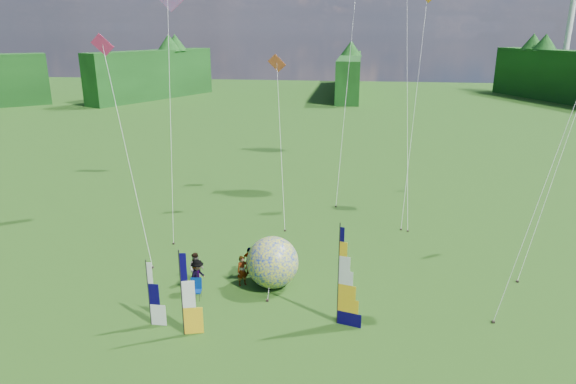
# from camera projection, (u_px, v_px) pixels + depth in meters

# --- Properties ---
(ground) EXTENTS (220.00, 220.00, 0.00)m
(ground) POSITION_uv_depth(u_px,v_px,m) (299.00, 354.00, 20.58)
(ground) COLOR #374D19
(ground) RESTS_ON ground
(treeline_ring) EXTENTS (210.00, 210.00, 8.00)m
(treeline_ring) POSITION_uv_depth(u_px,v_px,m) (300.00, 263.00, 19.35)
(treeline_ring) COLOR #1A5819
(treeline_ring) RESTS_ON ground
(turbine_right) EXTENTS (8.00, 1.20, 30.00)m
(turbine_right) POSITION_uv_depth(u_px,v_px,m) (571.00, 14.00, 106.35)
(turbine_right) COLOR silver
(turbine_right) RESTS_ON ground
(feather_banner_main) EXTENTS (1.23, 0.41, 4.59)m
(feather_banner_main) POSITION_uv_depth(u_px,v_px,m) (338.00, 277.00, 21.98)
(feather_banner_main) COLOR #070241
(feather_banner_main) RESTS_ON ground
(side_banner_left) EXTENTS (1.04, 0.35, 3.78)m
(side_banner_left) POSITION_uv_depth(u_px,v_px,m) (182.00, 295.00, 21.29)
(side_banner_left) COLOR yellow
(side_banner_left) RESTS_ON ground
(side_banner_far) EXTENTS (0.90, 0.11, 3.02)m
(side_banner_far) POSITION_uv_depth(u_px,v_px,m) (149.00, 294.00, 22.13)
(side_banner_far) COLOR white
(side_banner_far) RESTS_ON ground
(bol_inflatable) EXTENTS (3.33, 3.33, 2.61)m
(bol_inflatable) POSITION_uv_depth(u_px,v_px,m) (273.00, 262.00, 25.57)
(bol_inflatable) COLOR #001CA2
(bol_inflatable) RESTS_ON ground
(spectator_a) EXTENTS (0.69, 0.64, 1.58)m
(spectator_a) POSITION_uv_depth(u_px,v_px,m) (242.00, 271.00, 25.82)
(spectator_a) COLOR #66594C
(spectator_a) RESTS_ON ground
(spectator_b) EXTENTS (0.84, 0.47, 1.66)m
(spectator_b) POSITION_uv_depth(u_px,v_px,m) (196.00, 268.00, 25.99)
(spectator_b) COLOR #66594C
(spectator_b) RESTS_ON ground
(spectator_c) EXTENTS (0.62, 1.17, 1.71)m
(spectator_c) POSITION_uv_depth(u_px,v_px,m) (198.00, 276.00, 25.13)
(spectator_c) COLOR #66594C
(spectator_c) RESTS_ON ground
(spectator_d) EXTENTS (0.97, 0.78, 1.54)m
(spectator_d) POSITION_uv_depth(u_px,v_px,m) (250.00, 261.00, 26.91)
(spectator_d) COLOR #66594C
(spectator_d) RESTS_ON ground
(camp_chair) EXTENTS (0.65, 0.65, 1.01)m
(camp_chair) POSITION_uv_depth(u_px,v_px,m) (196.00, 290.00, 24.55)
(camp_chair) COLOR navy
(camp_chair) RESTS_ON ground
(kite_whale) EXTENTS (4.47, 16.65, 18.95)m
(kite_whale) POSITION_uv_depth(u_px,v_px,m) (408.00, 72.00, 35.95)
(kite_whale) COLOR black
(kite_whale) RESTS_ON ground
(kite_rainbow_delta) EXTENTS (11.35, 14.13, 17.46)m
(kite_rainbow_delta) POSITION_uv_depth(u_px,v_px,m) (169.00, 91.00, 31.86)
(kite_rainbow_delta) COLOR #D5234C
(kite_rainbow_delta) RESTS_ON ground
(kite_parafoil) EXTENTS (9.30, 9.36, 18.58)m
(kite_parafoil) POSITION_uv_depth(u_px,v_px,m) (571.00, 105.00, 22.18)
(kite_parafoil) COLOR red
(kite_parafoil) RESTS_ON ground
(small_kite_red) EXTENTS (3.90, 8.47, 11.17)m
(small_kite_red) POSITION_uv_depth(u_px,v_px,m) (281.00, 136.00, 34.22)
(small_kite_red) COLOR #D0512B
(small_kite_red) RESTS_ON ground
(small_kite_orange) EXTENTS (4.68, 10.04, 15.95)m
(small_kite_orange) POSITION_uv_depth(u_px,v_px,m) (415.00, 98.00, 34.03)
(small_kite_orange) COLOR orange
(small_kite_orange) RESTS_ON ground
(small_kite_yellow) EXTENTS (10.81, 11.98, 14.90)m
(small_kite_yellow) POSITION_uv_depth(u_px,v_px,m) (570.00, 126.00, 27.35)
(small_kite_yellow) COLOR gold
(small_kite_yellow) RESTS_ON ground
(small_kite_pink) EXTENTS (6.94, 7.61, 12.61)m
(small_kite_pink) POSITION_uv_depth(u_px,v_px,m) (126.00, 144.00, 28.40)
(small_kite_pink) COLOR #CD275C
(small_kite_pink) RESTS_ON ground
(small_kite_green) EXTENTS (6.73, 13.59, 19.85)m
(small_kite_green) POSITION_uv_depth(u_px,v_px,m) (349.00, 62.00, 39.32)
(small_kite_green) COLOR green
(small_kite_green) RESTS_ON ground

